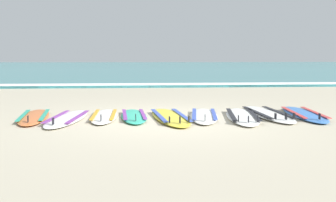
# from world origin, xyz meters

# --- Properties ---
(ground_plane) EXTENTS (80.00, 80.00, 0.00)m
(ground_plane) POSITION_xyz_m (0.00, 0.00, 0.00)
(ground_plane) COLOR #B7AD93
(sea) EXTENTS (80.00, 60.00, 0.10)m
(sea) POSITION_xyz_m (0.00, 37.96, 0.05)
(sea) COLOR teal
(sea) RESTS_ON ground
(wave_foam_strip) EXTENTS (80.00, 1.14, 0.11)m
(wave_foam_strip) POSITION_xyz_m (0.00, 8.53, 0.06)
(wave_foam_strip) COLOR white
(wave_foam_strip) RESTS_ON ground
(surfboard_0) EXTENTS (0.81, 2.24, 0.18)m
(surfboard_0) POSITION_xyz_m (-2.54, 0.40, 0.04)
(surfboard_0) COLOR orange
(surfboard_0) RESTS_ON ground
(surfboard_1) EXTENTS (0.80, 2.33, 0.18)m
(surfboard_1) POSITION_xyz_m (-1.86, 0.14, 0.04)
(surfboard_1) COLOR white
(surfboard_1) RESTS_ON ground
(surfboard_2) EXTENTS (0.51, 2.02, 0.18)m
(surfboard_2) POSITION_xyz_m (-1.18, 0.37, 0.04)
(surfboard_2) COLOR white
(surfboard_2) RESTS_ON ground
(surfboard_3) EXTENTS (0.59, 2.02, 0.18)m
(surfboard_3) POSITION_xyz_m (-0.60, 0.35, 0.04)
(surfboard_3) COLOR #2DB793
(surfboard_3) RESTS_ON ground
(surfboard_4) EXTENTS (0.84, 2.52, 0.18)m
(surfboard_4) POSITION_xyz_m (0.11, 0.17, 0.04)
(surfboard_4) COLOR yellow
(surfboard_4) RESTS_ON ground
(surfboard_5) EXTENTS (0.85, 2.22, 0.18)m
(surfboard_5) POSITION_xyz_m (0.79, 0.28, 0.04)
(surfboard_5) COLOR silver
(surfboard_5) RESTS_ON ground
(surfboard_6) EXTENTS (0.96, 2.48, 0.18)m
(surfboard_6) POSITION_xyz_m (1.53, 0.15, 0.04)
(surfboard_6) COLOR white
(surfboard_6) RESTS_ON ground
(surfboard_7) EXTENTS (0.69, 2.55, 0.18)m
(surfboard_7) POSITION_xyz_m (2.13, 0.44, 0.04)
(surfboard_7) COLOR white
(surfboard_7) RESTS_ON ground
(surfboard_8) EXTENTS (0.86, 2.47, 0.18)m
(surfboard_8) POSITION_xyz_m (2.87, 0.35, 0.04)
(surfboard_8) COLOR #3875CC
(surfboard_8) RESTS_ON ground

